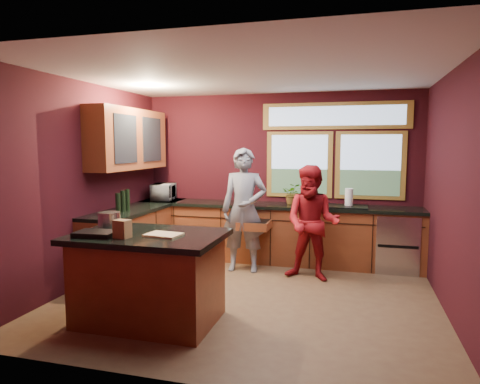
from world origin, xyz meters
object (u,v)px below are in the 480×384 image
at_px(person_red, 312,223).
at_px(person_grey, 244,210).
at_px(stock_pot, 109,220).
at_px(cutting_board, 164,235).
at_px(island, 149,277).

bearing_deg(person_red, person_grey, 178.76).
relative_size(person_red, stock_pot, 6.63).
bearing_deg(stock_pot, cutting_board, -14.93).
xyz_separation_m(island, person_red, (1.52, 1.88, 0.32)).
relative_size(island, person_red, 0.97).
relative_size(person_grey, person_red, 1.15).
relative_size(cutting_board, stock_pot, 1.46).
distance_m(person_red, cutting_board, 2.34).
bearing_deg(island, person_red, 51.04).
xyz_separation_m(island, person_grey, (0.50, 2.05, 0.43)).
xyz_separation_m(person_red, cutting_board, (-1.32, -1.93, 0.16)).
xyz_separation_m(person_grey, cutting_board, (-0.30, -2.10, 0.04)).
relative_size(island, stock_pot, 6.46).
bearing_deg(person_red, island, -120.49).
bearing_deg(cutting_board, stock_pot, 165.07).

